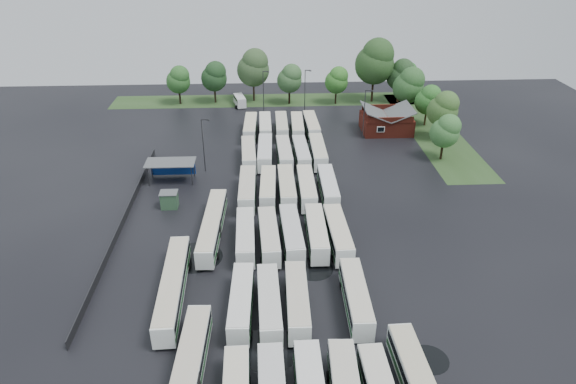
{
  "coord_description": "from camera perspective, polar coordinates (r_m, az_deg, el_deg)",
  "views": [
    {
      "loc": [
        -1.4,
        -56.98,
        39.32
      ],
      "look_at": [
        2.0,
        12.0,
        2.5
      ],
      "focal_mm": 32.0,
      "sensor_mm": 36.0,
      "label": 1
    }
  ],
  "objects": [
    {
      "name": "artic_bus_west_a",
      "position": [
        51.29,
        -11.13,
        -19.68
      ],
      "size": [
        3.13,
        17.42,
        3.22
      ],
      "rotation": [
        0.0,
        0.0,
        -0.04
      ],
      "color": "white",
      "rests_on": "ground"
    },
    {
      "name": "artic_bus_west_b",
      "position": [
        72.01,
        -8.4,
        -3.73
      ],
      "size": [
        3.09,
        16.97,
        3.13
      ],
      "rotation": [
        0.0,
        0.0,
        -0.04
      ],
      "color": "white",
      "rests_on": "ground"
    },
    {
      "name": "bus_r3c3",
      "position": [
        81.04,
        2.07,
        0.46
      ],
      "size": [
        2.52,
        11.73,
        3.26
      ],
      "rotation": [
        0.0,
        0.0,
        -0.0
      ],
      "color": "white",
      "rests_on": "ground"
    },
    {
      "name": "minibus",
      "position": [
        124.01,
        -5.38,
        10.1
      ],
      "size": [
        3.22,
        5.82,
        2.4
      ],
      "rotation": [
        0.0,
        0.0,
        0.23
      ],
      "color": "white",
      "rests_on": "ground"
    },
    {
      "name": "bus_r2c1",
      "position": [
        69.08,
        -2.13,
        -4.91
      ],
      "size": [
        2.96,
        11.52,
        3.18
      ],
      "rotation": [
        0.0,
        0.0,
        0.05
      ],
      "color": "white",
      "rests_on": "ground"
    },
    {
      "name": "west_fence",
      "position": [
        78.44,
        -17.82,
        -3.01
      ],
      "size": [
        0.1,
        50.0,
        1.2
      ],
      "primitive_type": "cube",
      "color": "#2D2D30",
      "rests_on": "ground"
    },
    {
      "name": "wash_shed",
      "position": [
        88.38,
        -12.88,
        3.05
      ],
      "size": [
        8.2,
        4.2,
        3.58
      ],
      "color": "#2D2D30",
      "rests_on": "ground"
    },
    {
      "name": "bus_r3c2",
      "position": [
        81.13,
        -0.14,
        0.5
      ],
      "size": [
        2.59,
        11.66,
        3.24
      ],
      "rotation": [
        0.0,
        0.0,
        0.01
      ],
      "color": "white",
      "rests_on": "ground"
    },
    {
      "name": "bus_r4c1",
      "position": [
        93.54,
        -2.57,
        4.4
      ],
      "size": [
        2.82,
        11.91,
        3.3
      ],
      "rotation": [
        0.0,
        0.0,
        -0.03
      ],
      "color": "white",
      "rests_on": "ground"
    },
    {
      "name": "puddle_4",
      "position": [
        56.31,
        15.37,
        -17.51
      ],
      "size": [
        4.1,
        4.1,
        0.01
      ],
      "primitive_type": "cylinder",
      "color": "black",
      "rests_on": "ground"
    },
    {
      "name": "puddle_3",
      "position": [
        66.02,
        2.85,
        -8.52
      ],
      "size": [
        5.07,
        5.07,
        0.01
      ],
      "primitive_type": "cylinder",
      "color": "black",
      "rests_on": "ground"
    },
    {
      "name": "ground",
      "position": [
        69.24,
        -1.17,
        -6.54
      ],
      "size": [
        160.0,
        160.0,
        0.0
      ],
      "primitive_type": "plane",
      "color": "black",
      "rests_on": "ground"
    },
    {
      "name": "bus_r3c0",
      "position": [
        80.81,
        -4.54,
        0.32
      ],
      "size": [
        2.61,
        11.87,
        3.3
      ],
      "rotation": [
        0.0,
        0.0,
        -0.01
      ],
      "color": "white",
      "rests_on": "ground"
    },
    {
      "name": "tree_north_3",
      "position": [
        123.6,
        0.24,
        12.53
      ],
      "size": [
        5.84,
        5.84,
        9.67
      ],
      "color": "black",
      "rests_on": "ground"
    },
    {
      "name": "bus_r5c3",
      "position": [
        105.98,
        1.04,
        7.28
      ],
      "size": [
        2.66,
        11.28,
        3.12
      ],
      "rotation": [
        0.0,
        0.0,
        -0.02
      ],
      "color": "white",
      "rests_on": "ground"
    },
    {
      "name": "bus_r1c0",
      "position": [
        58.48,
        -5.22,
        -12.09
      ],
      "size": [
        2.76,
        11.34,
        3.14
      ],
      "rotation": [
        0.0,
        0.0,
        -0.03
      ],
      "color": "white",
      "rests_on": "ground"
    },
    {
      "name": "bus_r2c2",
      "position": [
        69.41,
        0.4,
        -4.66
      ],
      "size": [
        2.99,
        11.82,
        3.26
      ],
      "rotation": [
        0.0,
        0.0,
        0.04
      ],
      "color": "white",
      "rests_on": "ground"
    },
    {
      "name": "bus_r5c2",
      "position": [
        106.23,
        -0.72,
        7.33
      ],
      "size": [
        2.44,
        11.25,
        3.13
      ],
      "rotation": [
        0.0,
        0.0,
        -0.0
      ],
      "color": "white",
      "rests_on": "ground"
    },
    {
      "name": "lamp_post_back_w",
      "position": [
        118.13,
        -2.7,
        11.41
      ],
      "size": [
        1.47,
        0.29,
        9.53
      ],
      "color": "#2D2D30",
      "rests_on": "ground"
    },
    {
      "name": "puddle_2",
      "position": [
        69.07,
        -10.23,
        -7.15
      ],
      "size": [
        7.13,
        7.13,
        0.01
      ],
      "primitive_type": "cylinder",
      "color": "black",
      "rests_on": "ground"
    },
    {
      "name": "grass_strip_east",
      "position": [
        112.93,
        15.75,
        6.62
      ],
      "size": [
        10.0,
        50.0,
        0.01
      ],
      "primitive_type": "cube",
      "color": "#29451E",
      "rests_on": "ground"
    },
    {
      "name": "artic_bus_west_c",
      "position": [
        61.79,
        -12.67,
        -10.18
      ],
      "size": [
        2.91,
        17.2,
        3.18
      ],
      "rotation": [
        0.0,
        0.0,
        0.03
      ],
      "color": "white",
      "rests_on": "ground"
    },
    {
      "name": "bus_r1c2",
      "position": [
        58.4,
        1.03,
        -11.98
      ],
      "size": [
        2.6,
        11.43,
        3.17
      ],
      "rotation": [
        0.0,
        0.0,
        -0.02
      ],
      "color": "white",
      "rests_on": "ground"
    },
    {
      "name": "puddle_0",
      "position": [
        55.47,
        -2.11,
        -17.09
      ],
      "size": [
        6.44,
        6.44,
        0.01
      ],
      "primitive_type": "cylinder",
      "color": "black",
      "rests_on": "ground"
    },
    {
      "name": "tree_north_5",
      "position": [
        125.99,
        9.71,
        14.15
      ],
      "size": [
        9.23,
        9.23,
        15.29
      ],
      "color": "black",
      "rests_on": "ground"
    },
    {
      "name": "lamp_post_nw",
      "position": [
        89.54,
        -9.34,
        5.57
      ],
      "size": [
        1.49,
        0.29,
        9.67
      ],
      "color": "#2D2D30",
      "rests_on": "ground"
    },
    {
      "name": "tree_north_1",
      "position": [
        125.48,
        -8.17,
        12.63
      ],
      "size": [
        6.11,
        6.11,
        10.12
      ],
      "color": "black",
      "rests_on": "ground"
    },
    {
      "name": "bus_r2c3",
      "position": [
        69.76,
        3.18,
        -4.55
      ],
      "size": [
        2.57,
        11.6,
        3.22
      ],
      "rotation": [
        0.0,
        0.0,
        -0.01
      ],
      "color": "white",
      "rests_on": "ground"
    },
    {
      "name": "tree_north_6",
      "position": [
        129.96,
        12.95,
        12.53
      ],
      "size": [
        5.67,
        5.67,
        9.38
      ],
      "color": "#382B1C",
      "rests_on": "ground"
    },
    {
      "name": "bus_r1c1",
      "position": [
        58.08,
        -2.11,
        -12.28
      ],
      "size": [
        2.72,
        11.4,
        3.15
      ],
      "rotation": [
        0.0,
        0.0,
        0.03
      ],
      "color": "white",
      "rests_on": "ground"
    },
    {
      "name": "tree_north_0",
      "position": [
        126.16,
        -12.05,
        12.14
      ],
      "size": [
        5.62,
        5.62,
        9.31
      ],
      "color": "black",
      "rests_on": "ground"
    },
    {
      "name": "bus_r5c1",
      "position": [
        106.12,
        -2.54,
        7.28
      ],
      "size": [
        2.46,
        11.22,
        3.12
      ],
      "rotation": [
        0.0,
        0.0,
        0.01
      ],
      "color": "white",
      "rests_on": "ground"
    },
    {
      "name": "bus_r5c0",
      "position": [
        105.77,
        -4.2,
        7.18
      ],
      "size": [
        2.75,
        11.44,
        3.17
      ],
      "rotation": [
        0.0,
        0.0,
        -0.03
      ],
      "color": "white",
      "rests_on": "ground"
    },
    {
      "name": "grass_strip_north",
      "position": [
        128.01,
        -1.18,
        10.17
      ],
      "size": [
        80.0,
        10.0,
        0.01
      ],
      "primitive_type": "cube",
      "color": "#29451E",
      "rests_on": "ground"
    },
    {
      "name": "tree_east_2",
      "position": [
        113.59,
        15.36,
        9.89
      ],
      "size": [
        5.41,
        5.41,
        8.96
      ],
      "color": "#3B2A15",
      "rests_on": "ground"
    },
    {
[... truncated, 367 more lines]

